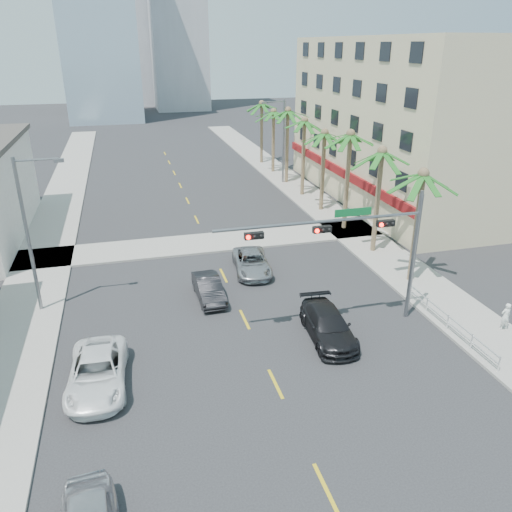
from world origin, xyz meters
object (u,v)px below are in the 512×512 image
at_px(car_lane_right, 328,325).
at_px(pedestrian, 506,316).
at_px(traffic_signal_mast, 362,239).
at_px(car_parked_far, 97,372).
at_px(car_lane_left, 209,288).
at_px(car_lane_center, 252,262).

relative_size(car_lane_right, pedestrian, 3.30).
relative_size(traffic_signal_mast, car_parked_far, 2.06).
bearing_deg(traffic_signal_mast, car_lane_left, 145.26).
height_order(car_lane_left, car_lane_center, same).
xyz_separation_m(traffic_signal_mast, car_lane_left, (-7.28, 5.05, -4.38)).
bearing_deg(car_lane_center, pedestrian, -38.03).
relative_size(car_parked_far, car_lane_left, 1.30).
bearing_deg(car_lane_left, car_lane_center, 39.88).
xyz_separation_m(car_parked_far, car_lane_left, (6.30, 7.09, -0.07)).
bearing_deg(car_lane_right, traffic_signal_mast, 28.64).
bearing_deg(car_lane_center, car_lane_left, -132.06).
bearing_deg(car_lane_left, car_parked_far, -133.45).
relative_size(traffic_signal_mast, car_lane_center, 2.26).
height_order(car_lane_right, pedestrian, pedestrian).
xyz_separation_m(traffic_signal_mast, pedestrian, (7.43, -2.76, -4.13)).
bearing_deg(car_parked_far, car_lane_right, 8.58).
distance_m(car_lane_left, car_lane_center, 4.69).
xyz_separation_m(car_lane_center, pedestrian, (11.21, -10.93, 0.24)).
distance_m(traffic_signal_mast, car_lane_center, 10.01).
height_order(traffic_signal_mast, car_lane_center, traffic_signal_mast).
xyz_separation_m(traffic_signal_mast, car_lane_center, (-3.78, 8.17, -4.38)).
distance_m(car_parked_far, car_lane_right, 11.65).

